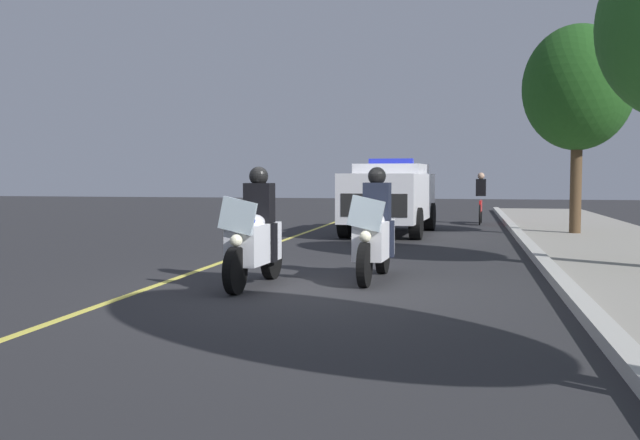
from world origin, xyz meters
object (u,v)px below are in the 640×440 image
cyclist_background (481,198)px  police_suv (391,195)px  police_motorcycle_lead_right (375,234)px  police_motorcycle_lead_left (255,238)px  tree_far_back (578,88)px

cyclist_background → police_suv: bearing=-28.3°
police_suv → cyclist_background: bearing=151.7°
police_motorcycle_lead_right → cyclist_background: (-13.25, 1.83, 0.14)m
police_motorcycle_lead_left → cyclist_background: 14.61m
police_suv → cyclist_background: size_ratio=2.85×
tree_far_back → police_motorcycle_lead_right: bearing=-25.4°
police_motorcycle_lead_right → tree_far_back: (-8.73, 4.15, 3.13)m
police_motorcycle_lead_left → police_suv: (-9.58, 0.96, 0.37)m
police_motorcycle_lead_left → cyclist_background: (-14.20, 3.44, 0.14)m
police_suv → cyclist_background: (-4.61, 2.49, -0.22)m
police_motorcycle_lead_right → police_suv: bearing=-175.7°
police_suv → police_motorcycle_lead_left: bearing=-5.7°
police_motorcycle_lead_left → tree_far_back: (-9.68, 5.75, 3.13)m
tree_far_back → police_suv: bearing=-88.8°
tree_far_back → cyclist_background: bearing=-152.9°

